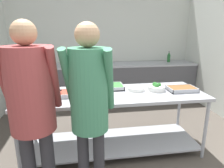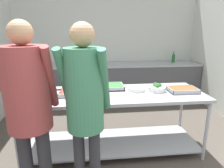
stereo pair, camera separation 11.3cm
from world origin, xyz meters
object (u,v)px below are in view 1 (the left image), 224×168
object	(u,v)px
guest_serving_left	(89,99)
guest_serving_right	(31,100)
plate_stack	(136,89)
water_bottle	(169,57)
serving_tray_roast	(74,94)
sauce_pan	(39,94)
broccoli_bowl	(156,88)
serving_tray_greens	(182,89)
serving_tray_vegetables	(107,87)

from	to	relation	value
guest_serving_left	guest_serving_right	bearing A→B (deg)	174.21
plate_stack	water_bottle	world-z (taller)	water_bottle
serving_tray_roast	guest_serving_left	bearing A→B (deg)	-78.50
sauce_pan	guest_serving_right	world-z (taller)	guest_serving_right
serving_tray_roast	plate_stack	size ratio (longest dim) A/B	1.51
broccoli_bowl	guest_serving_left	world-z (taller)	guest_serving_left
serving_tray_roast	serving_tray_greens	bearing A→B (deg)	-1.24
sauce_pan	water_bottle	world-z (taller)	water_bottle
sauce_pan	broccoli_bowl	bearing A→B (deg)	2.51
serving_tray_greens	guest_serving_left	size ratio (longest dim) A/B	0.22
broccoli_bowl	serving_tray_greens	size ratio (longest dim) A/B	0.63
plate_stack	guest_serving_left	world-z (taller)	guest_serving_left
serving_tray_vegetables	guest_serving_left	xyz separation A→B (m)	(-0.29, -1.05, 0.21)
serving_tray_roast	guest_serving_right	bearing A→B (deg)	-113.81
sauce_pan	plate_stack	xyz separation A→B (m)	(1.28, 0.12, -0.03)
guest_serving_right	serving_tray_roast	bearing A→B (deg)	66.19
sauce_pan	serving_tray_greens	bearing A→B (deg)	-0.05
guest_serving_right	water_bottle	distance (m)	3.89
guest_serving_left	serving_tray_vegetables	bearing A→B (deg)	74.51
sauce_pan	broccoli_bowl	xyz separation A→B (m)	(1.55, 0.07, -0.01)
plate_stack	guest_serving_left	xyz separation A→B (m)	(-0.69, -0.91, 0.21)
guest_serving_right	water_bottle	bearing A→B (deg)	48.26
guest_serving_right	broccoli_bowl	bearing A→B (deg)	28.67
water_bottle	plate_stack	bearing A→B (deg)	-124.39
broccoli_bowl	serving_tray_greens	world-z (taller)	broccoli_bowl
serving_tray_greens	serving_tray_roast	bearing A→B (deg)	178.76
broccoli_bowl	guest_serving_left	size ratio (longest dim) A/B	0.14
serving_tray_vegetables	serving_tray_greens	size ratio (longest dim) A/B	1.24
serving_tray_vegetables	serving_tray_roast	bearing A→B (deg)	-152.69
plate_stack	serving_tray_greens	xyz separation A→B (m)	(0.62, -0.12, 0.00)
plate_stack	broccoli_bowl	bearing A→B (deg)	-10.73
guest_serving_right	water_bottle	xyz separation A→B (m)	(2.59, 2.90, -0.08)
guest_serving_left	serving_tray_roast	bearing A→B (deg)	101.50
sauce_pan	plate_stack	bearing A→B (deg)	5.41
serving_tray_roast	broccoli_bowl	size ratio (longest dim) A/B	1.54
serving_tray_greens	water_bottle	distance (m)	2.31
guest_serving_right	serving_tray_greens	bearing A→B (deg)	22.00
plate_stack	guest_serving_right	world-z (taller)	guest_serving_right
broccoli_bowl	guest_serving_right	distance (m)	1.68
serving_tray_vegetables	water_bottle	xyz separation A→B (m)	(1.80, 1.90, 0.13)
broccoli_bowl	guest_serving_right	bearing A→B (deg)	-151.33
sauce_pan	serving_tray_roast	size ratio (longest dim) A/B	1.12
serving_tray_roast	serving_tray_vegetables	world-z (taller)	same
plate_stack	guest_serving_right	size ratio (longest dim) A/B	0.14
serving_tray_roast	water_bottle	world-z (taller)	water_bottle
serving_tray_roast	plate_stack	xyz separation A→B (m)	(0.85, 0.09, -0.00)
sauce_pan	water_bottle	xyz separation A→B (m)	(2.68, 2.17, 0.10)
broccoli_bowl	guest_serving_left	xyz separation A→B (m)	(-0.96, -0.85, 0.19)
serving_tray_roast	serving_tray_greens	distance (m)	1.47
guest_serving_left	serving_tray_greens	bearing A→B (deg)	30.89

